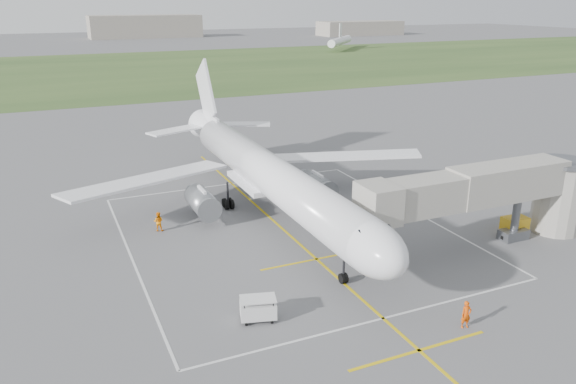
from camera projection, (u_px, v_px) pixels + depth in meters
name	position (u px, v px, depth m)	size (l,w,h in m)	color
ground	(271.00, 218.00, 55.18)	(700.00, 700.00, 0.00)	#575659
grass_strip	(105.00, 71.00, 167.43)	(700.00, 120.00, 0.02)	#2F4A20
apron_markings	(295.00, 240.00, 50.16)	(28.20, 60.00, 0.01)	gold
airliner	(267.00, 174.00, 54.40)	(38.93, 46.75, 13.52)	white
jet_bridge	(500.00, 193.00, 48.03)	(23.40, 5.00, 7.20)	gray
gpu_unit	(515.00, 226.00, 51.19)	(2.30, 1.68, 1.68)	gold
baggage_cart	(258.00, 309.00, 37.45)	(2.68, 2.01, 1.66)	silver
ramp_worker_nose	(466.00, 315.00, 36.59)	(0.69, 0.45, 1.90)	#DC4906
ramp_worker_wing	(158.00, 221.00, 51.98)	(0.90, 0.70, 1.84)	orange
distant_hangars	(36.00, 32.00, 276.26)	(345.00, 49.00, 12.00)	gray
distant_aircraft	(111.00, 49.00, 200.93)	(211.10, 26.36, 8.85)	white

